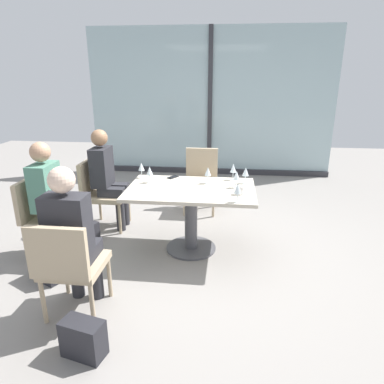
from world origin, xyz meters
name	(u,v)px	position (x,y,z in m)	size (l,w,h in m)	color
ground_plane	(191,249)	(0.00, 0.00, 0.00)	(12.00, 12.00, 0.00)	gray
window_wall_backdrop	(210,111)	(0.00, 3.20, 1.21)	(4.58, 0.10, 2.70)	#9DB7BC
dining_table_main	(191,203)	(0.00, 0.00, 0.55)	(1.36, 0.88, 0.73)	#BCB29E
chair_far_left	(100,190)	(-1.21, 0.50, 0.50)	(0.50, 0.46, 0.87)	tan
chair_side_end	(45,214)	(-1.51, -0.33, 0.50)	(0.50, 0.46, 0.87)	tan
chair_front_left	(69,263)	(-0.82, -1.26, 0.50)	(0.46, 0.50, 0.87)	tan
chair_near_window	(201,176)	(0.00, 1.26, 0.50)	(0.46, 0.51, 0.87)	tan
person_far_left	(107,175)	(-1.11, 0.50, 0.70)	(0.39, 0.34, 1.26)	#28282D
person_side_end	(52,196)	(-1.40, -0.33, 0.70)	(0.39, 0.34, 1.26)	#4C7F6B
person_front_left	(72,233)	(-0.82, -1.15, 0.70)	(0.34, 0.39, 1.26)	#28282D
wine_glass_0	(246,172)	(0.58, 0.23, 0.86)	(0.07, 0.07, 0.18)	silver
wine_glass_1	(236,176)	(0.48, 0.07, 0.86)	(0.07, 0.07, 0.18)	silver
wine_glass_2	(150,171)	(-0.48, 0.15, 0.86)	(0.07, 0.07, 0.18)	silver
wine_glass_3	(208,172)	(0.17, 0.19, 0.86)	(0.07, 0.07, 0.18)	silver
wine_glass_4	(141,167)	(-0.62, 0.32, 0.86)	(0.07, 0.07, 0.18)	silver
wine_glass_5	(238,189)	(0.49, -0.37, 0.86)	(0.07, 0.07, 0.18)	silver
wine_glass_6	(233,169)	(0.45, 0.36, 0.86)	(0.07, 0.07, 0.18)	silver
coffee_cup	(240,190)	(0.52, -0.15, 0.78)	(0.08, 0.08, 0.09)	white
cell_phone_on_table	(173,177)	(-0.26, 0.37, 0.73)	(0.07, 0.14, 0.01)	black
handbag_0	(85,233)	(-1.23, -0.02, 0.14)	(0.30, 0.16, 0.28)	#232328
handbag_1	(47,267)	(-1.30, -0.77, 0.14)	(0.30, 0.16, 0.28)	#232328
handbag_2	(83,338)	(-0.57, -1.65, 0.14)	(0.30, 0.16, 0.28)	#232328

